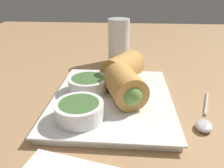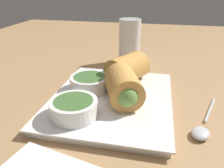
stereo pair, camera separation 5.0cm
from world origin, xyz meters
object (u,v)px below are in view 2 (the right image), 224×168
dipping_bowl_near (90,82)px  drinking_glass (129,42)px  dipping_bowl_far (74,108)px  spoon (202,129)px  serving_plate (112,98)px

dipping_bowl_near → drinking_glass: (21.97, -4.97, 3.20)cm
dipping_bowl_far → spoon: bearing=-84.5°
serving_plate → spoon: size_ratio=1.85×
spoon → drinking_glass: bearing=28.4°
serving_plate → dipping_bowl_far: 9.88cm
dipping_bowl_near → dipping_bowl_far: same height
dipping_bowl_near → dipping_bowl_far: bearing=-177.8°
dipping_bowl_near → dipping_bowl_far: 9.95cm
serving_plate → dipping_bowl_near: size_ratio=3.42×
drinking_glass → dipping_bowl_far: bearing=171.8°
dipping_bowl_far → serving_plate: bearing=-28.9°
dipping_bowl_far → spoon: size_ratio=0.54×
dipping_bowl_far → drinking_glass: (31.91, -4.58, 3.20)cm
dipping_bowl_near → spoon: 22.74cm
dipping_bowl_near → serving_plate: bearing=-106.9°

